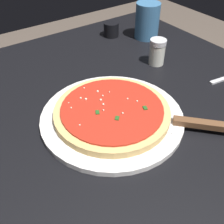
# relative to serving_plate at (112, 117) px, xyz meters

# --- Properties ---
(restaurant_table) EXTENTS (1.03, 0.93, 0.78)m
(restaurant_table) POSITION_rel_serving_plate_xyz_m (-0.03, -0.03, -0.14)
(restaurant_table) COLOR black
(restaurant_table) RESTS_ON ground_plane
(serving_plate) EXTENTS (0.31, 0.31, 0.01)m
(serving_plate) POSITION_rel_serving_plate_xyz_m (0.00, 0.00, 0.00)
(serving_plate) COLOR white
(serving_plate) RESTS_ON restaurant_table
(pizza) EXTENTS (0.25, 0.25, 0.02)m
(pizza) POSITION_rel_serving_plate_xyz_m (0.00, 0.00, 0.02)
(pizza) COLOR #DBB26B
(pizza) RESTS_ON serving_plate
(pizza_server) EXTENTS (0.19, 0.18, 0.01)m
(pizza_server) POSITION_rel_serving_plate_xyz_m (-0.11, -0.11, 0.01)
(pizza_server) COLOR silver
(pizza_server) RESTS_ON serving_plate
(cup_tall_drink) EXTENTS (0.08, 0.08, 0.12)m
(cup_tall_drink) POSITION_rel_serving_plate_xyz_m (0.28, -0.34, 0.05)
(cup_tall_drink) COLOR teal
(cup_tall_drink) RESTS_ON restaurant_table
(cup_small_sauce) EXTENTS (0.05, 0.05, 0.05)m
(cup_small_sauce) POSITION_rel_serving_plate_xyz_m (0.36, -0.25, 0.02)
(cup_small_sauce) COLOR black
(cup_small_sauce) RESTS_ON restaurant_table
(parmesan_shaker) EXTENTS (0.05, 0.05, 0.07)m
(parmesan_shaker) POSITION_rel_serving_plate_xyz_m (0.13, -0.25, 0.03)
(parmesan_shaker) COLOR silver
(parmesan_shaker) RESTS_ON restaurant_table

